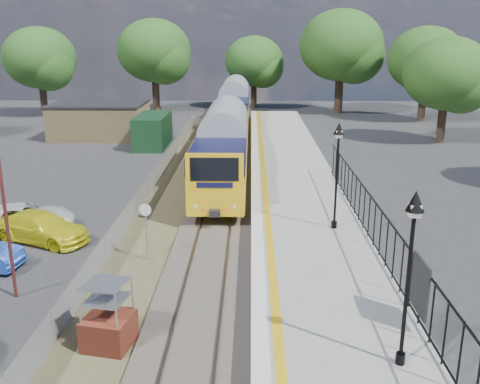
{
  "coord_description": "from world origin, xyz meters",
  "views": [
    {
      "loc": [
        1.66,
        -15.91,
        8.95
      ],
      "look_at": [
        1.18,
        7.68,
        2.0
      ],
      "focal_mm": 40.0,
      "sensor_mm": 36.0,
      "label": 1
    }
  ],
  "objects_px": {
    "train": "(231,118)",
    "brick_plinth": "(108,316)",
    "victorian_lamp_south": "(412,239)",
    "victorian_lamp_north": "(338,151)",
    "speed_sign": "(146,223)",
    "car_white": "(22,218)",
    "carpark_lamp": "(2,185)",
    "car_yellow": "(42,227)"
  },
  "relations": [
    {
      "from": "speed_sign",
      "to": "carpark_lamp",
      "type": "bearing_deg",
      "value": -131.68
    },
    {
      "from": "victorian_lamp_south",
      "to": "victorian_lamp_north",
      "type": "distance_m",
      "value": 10.0
    },
    {
      "from": "speed_sign",
      "to": "car_white",
      "type": "relative_size",
      "value": 0.52
    },
    {
      "from": "train",
      "to": "car_yellow",
      "type": "bearing_deg",
      "value": -109.4
    },
    {
      "from": "victorian_lamp_south",
      "to": "victorian_lamp_north",
      "type": "relative_size",
      "value": 1.0
    },
    {
      "from": "train",
      "to": "car_yellow",
      "type": "relative_size",
      "value": 8.96
    },
    {
      "from": "speed_sign",
      "to": "carpark_lamp",
      "type": "xyz_separation_m",
      "value": [
        -4.12,
        -3.15,
        2.47
      ]
    },
    {
      "from": "carpark_lamp",
      "to": "car_white",
      "type": "distance_m",
      "value": 7.77
    },
    {
      "from": "victorian_lamp_north",
      "to": "victorian_lamp_south",
      "type": "bearing_deg",
      "value": -88.85
    },
    {
      "from": "carpark_lamp",
      "to": "speed_sign",
      "type": "bearing_deg",
      "value": 37.43
    },
    {
      "from": "carpark_lamp",
      "to": "victorian_lamp_north",
      "type": "bearing_deg",
      "value": 22.29
    },
    {
      "from": "victorian_lamp_north",
      "to": "car_white",
      "type": "height_order",
      "value": "victorian_lamp_north"
    },
    {
      "from": "victorian_lamp_south",
      "to": "victorian_lamp_north",
      "type": "height_order",
      "value": "same"
    },
    {
      "from": "carpark_lamp",
      "to": "brick_plinth",
      "type": "bearing_deg",
      "value": -36.65
    },
    {
      "from": "victorian_lamp_north",
      "to": "train",
      "type": "height_order",
      "value": "victorian_lamp_north"
    },
    {
      "from": "train",
      "to": "speed_sign",
      "type": "distance_m",
      "value": 24.19
    },
    {
      "from": "victorian_lamp_south",
      "to": "car_yellow",
      "type": "height_order",
      "value": "victorian_lamp_south"
    },
    {
      "from": "train",
      "to": "brick_plinth",
      "type": "height_order",
      "value": "train"
    },
    {
      "from": "train",
      "to": "carpark_lamp",
      "type": "height_order",
      "value": "carpark_lamp"
    },
    {
      "from": "speed_sign",
      "to": "car_white",
      "type": "distance_m",
      "value": 7.43
    },
    {
      "from": "victorian_lamp_south",
      "to": "train",
      "type": "relative_size",
      "value": 0.11
    },
    {
      "from": "victorian_lamp_north",
      "to": "car_white",
      "type": "relative_size",
      "value": 0.96
    },
    {
      "from": "victorian_lamp_south",
      "to": "brick_plinth",
      "type": "distance_m",
      "value": 8.88
    },
    {
      "from": "speed_sign",
      "to": "car_white",
      "type": "xyz_separation_m",
      "value": [
        -6.55,
        3.35,
        -1.0
      ]
    },
    {
      "from": "victorian_lamp_south",
      "to": "victorian_lamp_north",
      "type": "xyz_separation_m",
      "value": [
        -0.2,
        10.0,
        0.0
      ]
    },
    {
      "from": "brick_plinth",
      "to": "speed_sign",
      "type": "bearing_deg",
      "value": 90.3
    },
    {
      "from": "speed_sign",
      "to": "victorian_lamp_south",
      "type": "bearing_deg",
      "value": -34.84
    },
    {
      "from": "speed_sign",
      "to": "carpark_lamp",
      "type": "distance_m",
      "value": 5.74
    },
    {
      "from": "car_yellow",
      "to": "victorian_lamp_south",
      "type": "bearing_deg",
      "value": -105.64
    },
    {
      "from": "car_white",
      "to": "carpark_lamp",
      "type": "bearing_deg",
      "value": -174.37
    },
    {
      "from": "victorian_lamp_north",
      "to": "speed_sign",
      "type": "distance_m",
      "value": 8.45
    },
    {
      "from": "car_white",
      "to": "train",
      "type": "bearing_deg",
      "value": -38.65
    },
    {
      "from": "train",
      "to": "brick_plinth",
      "type": "bearing_deg",
      "value": -94.73
    },
    {
      "from": "speed_sign",
      "to": "car_yellow",
      "type": "xyz_separation_m",
      "value": [
        -5.17,
        2.16,
        -1.01
      ]
    },
    {
      "from": "victorian_lamp_north",
      "to": "speed_sign",
      "type": "height_order",
      "value": "victorian_lamp_north"
    },
    {
      "from": "brick_plinth",
      "to": "car_white",
      "type": "distance_m",
      "value": 11.64
    },
    {
      "from": "carpark_lamp",
      "to": "car_white",
      "type": "xyz_separation_m",
      "value": [
        -2.44,
        6.5,
        -3.48
      ]
    },
    {
      "from": "speed_sign",
      "to": "brick_plinth",
      "type": "bearing_deg",
      "value": -78.8
    },
    {
      "from": "victorian_lamp_south",
      "to": "speed_sign",
      "type": "distance_m",
      "value": 11.82
    },
    {
      "from": "brick_plinth",
      "to": "car_yellow",
      "type": "height_order",
      "value": "brick_plinth"
    },
    {
      "from": "victorian_lamp_south",
      "to": "car_yellow",
      "type": "bearing_deg",
      "value": 141.75
    },
    {
      "from": "brick_plinth",
      "to": "speed_sign",
      "type": "xyz_separation_m",
      "value": [
        -0.03,
        6.24,
        0.65
      ]
    }
  ]
}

